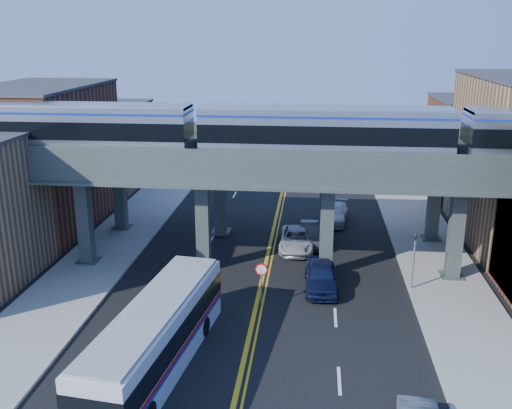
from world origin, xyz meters
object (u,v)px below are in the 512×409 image
(traffic_signal, at_px, (414,255))
(car_lane_d, at_px, (335,213))
(stop_sign, at_px, (261,277))
(car_lane_b, at_px, (311,234))
(car_lane_c, at_px, (297,239))
(transit_bus, at_px, (156,338))
(transit_train, at_px, (324,132))
(car_lane_a, at_px, (321,276))

(traffic_signal, xyz_separation_m, car_lane_d, (-4.31, 12.76, -1.59))
(stop_sign, relative_size, car_lane_b, 0.56)
(car_lane_c, bearing_deg, car_lane_d, 65.30)
(transit_bus, relative_size, car_lane_b, 2.61)
(traffic_signal, xyz_separation_m, car_lane_b, (-6.18, 7.37, -1.52))
(transit_train, bearing_deg, car_lane_d, 83.37)
(car_lane_b, bearing_deg, car_lane_d, 70.71)
(car_lane_b, distance_m, car_lane_c, 1.55)
(stop_sign, relative_size, car_lane_a, 0.53)
(transit_train, height_order, car_lane_b, transit_train)
(transit_bus, bearing_deg, traffic_signal, -46.11)
(traffic_signal, relative_size, car_lane_c, 0.79)
(car_lane_b, relative_size, car_lane_c, 0.90)
(transit_bus, xyz_separation_m, car_lane_a, (7.64, 9.51, -0.76))
(car_lane_a, xyz_separation_m, car_lane_c, (-1.73, 6.54, -0.11))
(traffic_signal, bearing_deg, car_lane_b, 130.00)
(traffic_signal, height_order, car_lane_b, traffic_signal)
(car_lane_c, bearing_deg, car_lane_a, -75.82)
(car_lane_b, xyz_separation_m, car_lane_d, (1.87, 5.39, -0.06))
(transit_train, bearing_deg, traffic_signal, -19.78)
(transit_bus, relative_size, car_lane_c, 2.36)
(car_lane_a, xyz_separation_m, car_lane_b, (-0.69, 7.69, -0.06))
(stop_sign, bearing_deg, car_lane_a, 38.21)
(car_lane_c, distance_m, car_lane_d, 7.16)
(car_lane_a, height_order, car_lane_b, car_lane_a)
(car_lane_a, distance_m, car_lane_c, 6.77)
(transit_train, height_order, transit_bus, transit_train)
(traffic_signal, relative_size, car_lane_a, 0.83)
(transit_bus, relative_size, car_lane_d, 2.50)
(transit_bus, relative_size, car_lane_a, 2.50)
(transit_train, distance_m, car_lane_a, 8.73)
(car_lane_a, bearing_deg, traffic_signal, 1.26)
(stop_sign, relative_size, car_lane_c, 0.50)
(traffic_signal, distance_m, car_lane_d, 13.56)
(transit_train, relative_size, car_lane_d, 9.54)
(transit_train, distance_m, car_lane_c, 9.66)
(traffic_signal, distance_m, transit_bus, 16.42)
(car_lane_b, bearing_deg, car_lane_c, -132.27)
(transit_train, distance_m, car_lane_b, 10.06)
(car_lane_c, bearing_deg, traffic_signal, -41.38)
(car_lane_c, relative_size, car_lane_d, 1.06)
(traffic_signal, bearing_deg, car_lane_a, -176.67)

